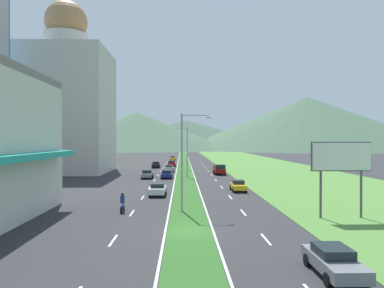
{
  "coord_description": "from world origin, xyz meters",
  "views": [
    {
      "loc": [
        -0.52,
        -26.03,
        6.66
      ],
      "look_at": [
        1.41,
        43.82,
        5.92
      ],
      "focal_mm": 33.53,
      "sensor_mm": 36.0,
      "label": 1
    }
  ],
  "objects_px": {
    "car_1": "(172,163)",
    "motorcycle_rider": "(123,204)",
    "car_2": "(238,185)",
    "car_3": "(169,168)",
    "street_lamp_mid": "(185,149)",
    "car_7": "(158,189)",
    "car_4": "(173,158)",
    "billboard_roadside": "(341,160)",
    "pickup_truck_0": "(219,169)",
    "car_0": "(334,261)",
    "car_5": "(156,165)",
    "car_6": "(167,174)",
    "car_8": "(147,174)",
    "street_lamp_near": "(185,155)"
  },
  "relations": [
    {
      "from": "car_4",
      "to": "billboard_roadside",
      "type": "bearing_deg",
      "value": -169.29
    },
    {
      "from": "street_lamp_mid",
      "to": "car_0",
      "type": "height_order",
      "value": "street_lamp_mid"
    },
    {
      "from": "street_lamp_near",
      "to": "car_3",
      "type": "bearing_deg",
      "value": 94.11
    },
    {
      "from": "car_0",
      "to": "car_2",
      "type": "xyz_separation_m",
      "value": [
        -0.14,
        29.24,
        0.01
      ]
    },
    {
      "from": "car_3",
      "to": "car_4",
      "type": "bearing_deg",
      "value": 0.57
    },
    {
      "from": "car_4",
      "to": "pickup_truck_0",
      "type": "bearing_deg",
      "value": -167.9
    },
    {
      "from": "street_lamp_near",
      "to": "billboard_roadside",
      "type": "bearing_deg",
      "value": -14.16
    },
    {
      "from": "street_lamp_mid",
      "to": "motorcycle_rider",
      "type": "height_order",
      "value": "street_lamp_mid"
    },
    {
      "from": "billboard_roadside",
      "to": "car_5",
      "type": "height_order",
      "value": "billboard_roadside"
    },
    {
      "from": "car_0",
      "to": "car_1",
      "type": "bearing_deg",
      "value": -172.17
    },
    {
      "from": "street_lamp_mid",
      "to": "car_4",
      "type": "xyz_separation_m",
      "value": [
        -3.7,
        54.35,
        -4.45
      ]
    },
    {
      "from": "car_1",
      "to": "car_5",
      "type": "distance_m",
      "value": 5.53
    },
    {
      "from": "car_3",
      "to": "car_6",
      "type": "distance_m",
      "value": 12.21
    },
    {
      "from": "billboard_roadside",
      "to": "car_0",
      "type": "distance_m",
      "value": 14.6
    },
    {
      "from": "car_5",
      "to": "street_lamp_near",
      "type": "bearing_deg",
      "value": -172.94
    },
    {
      "from": "car_5",
      "to": "car_1",
      "type": "bearing_deg",
      "value": -41.75
    },
    {
      "from": "street_lamp_near",
      "to": "car_1",
      "type": "distance_m",
      "value": 57.84
    },
    {
      "from": "car_7",
      "to": "motorcycle_rider",
      "type": "distance_m",
      "value": 10.19
    },
    {
      "from": "car_1",
      "to": "car_0",
      "type": "bearing_deg",
      "value": -172.17
    },
    {
      "from": "car_5",
      "to": "car_6",
      "type": "xyz_separation_m",
      "value": [
        3.62,
        -24.06,
        -0.04
      ]
    },
    {
      "from": "car_1",
      "to": "pickup_truck_0",
      "type": "bearing_deg",
      "value": -155.21
    },
    {
      "from": "car_2",
      "to": "car_7",
      "type": "relative_size",
      "value": 1.0
    },
    {
      "from": "car_6",
      "to": "car_3",
      "type": "bearing_deg",
      "value": -0.05
    },
    {
      "from": "car_2",
      "to": "pickup_truck_0",
      "type": "relative_size",
      "value": 0.75
    },
    {
      "from": "car_7",
      "to": "pickup_truck_0",
      "type": "bearing_deg",
      "value": -21.15
    },
    {
      "from": "car_0",
      "to": "car_1",
      "type": "xyz_separation_m",
      "value": [
        -10.12,
        73.52,
        0.05
      ]
    },
    {
      "from": "car_1",
      "to": "car_6",
      "type": "xyz_separation_m",
      "value": [
        -0.06,
        -28.19,
        -0.03
      ]
    },
    {
      "from": "street_lamp_mid",
      "to": "billboard_roadside",
      "type": "relative_size",
      "value": 1.37
    },
    {
      "from": "car_3",
      "to": "car_7",
      "type": "xyz_separation_m",
      "value": [
        -0.24,
        -31.83,
        -0.01
      ]
    },
    {
      "from": "street_lamp_mid",
      "to": "car_7",
      "type": "height_order",
      "value": "street_lamp_mid"
    },
    {
      "from": "car_1",
      "to": "car_7",
      "type": "height_order",
      "value": "car_1"
    },
    {
      "from": "street_lamp_mid",
      "to": "car_3",
      "type": "height_order",
      "value": "street_lamp_mid"
    },
    {
      "from": "car_7",
      "to": "car_4",
      "type": "bearing_deg",
      "value": 0.14
    },
    {
      "from": "car_6",
      "to": "car_1",
      "type": "bearing_deg",
      "value": -0.12
    },
    {
      "from": "car_1",
      "to": "motorcycle_rider",
      "type": "xyz_separation_m",
      "value": [
        -2.88,
        -57.66,
        -0.02
      ]
    },
    {
      "from": "car_4",
      "to": "car_7",
      "type": "height_order",
      "value": "car_7"
    },
    {
      "from": "car_8",
      "to": "motorcycle_rider",
      "type": "distance_m",
      "value": 29.36
    },
    {
      "from": "car_2",
      "to": "car_3",
      "type": "xyz_separation_m",
      "value": [
        -10.03,
        28.31,
        0.03
      ]
    },
    {
      "from": "billboard_roadside",
      "to": "car_7",
      "type": "xyz_separation_m",
      "value": [
        -16.44,
        13.12,
        -4.19
      ]
    },
    {
      "from": "car_4",
      "to": "pickup_truck_0",
      "type": "height_order",
      "value": "pickup_truck_0"
    },
    {
      "from": "car_8",
      "to": "car_1",
      "type": "bearing_deg",
      "value": -6.92
    },
    {
      "from": "billboard_roadside",
      "to": "car_4",
      "type": "height_order",
      "value": "billboard_roadside"
    },
    {
      "from": "pickup_truck_0",
      "to": "motorcycle_rider",
      "type": "bearing_deg",
      "value": -19.44
    },
    {
      "from": "car_4",
      "to": "motorcycle_rider",
      "type": "distance_m",
      "value": 84.69
    },
    {
      "from": "street_lamp_near",
      "to": "street_lamp_mid",
      "type": "relative_size",
      "value": 1.02
    },
    {
      "from": "street_lamp_near",
      "to": "car_6",
      "type": "height_order",
      "value": "street_lamp_near"
    },
    {
      "from": "car_2",
      "to": "car_3",
      "type": "relative_size",
      "value": 0.9
    },
    {
      "from": "car_3",
      "to": "car_8",
      "type": "xyz_separation_m",
      "value": [
        -3.38,
        -12.33,
        -0.02
      ]
    },
    {
      "from": "street_lamp_mid",
      "to": "car_6",
      "type": "distance_m",
      "value": 5.59
    },
    {
      "from": "car_3",
      "to": "car_5",
      "type": "relative_size",
      "value": 0.96
    }
  ]
}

